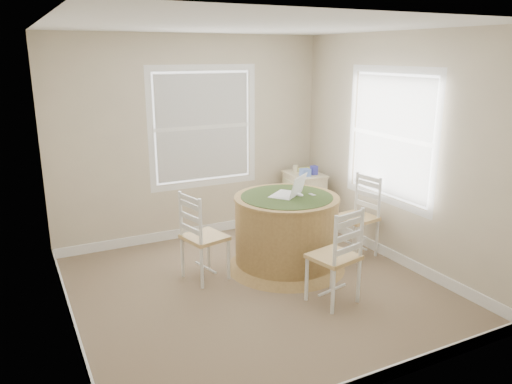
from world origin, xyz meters
TOP-DOWN VIEW (x-y plane):
  - room at (0.17, 0.16)m, footprint 3.64×3.64m
  - round_table at (0.56, 0.35)m, footprint 1.35×1.35m
  - chair_left at (-0.36, 0.49)m, footprint 0.49×0.50m
  - chair_near at (0.55, -0.57)m, footprint 0.50×0.48m
  - chair_right at (1.50, 0.28)m, footprint 0.45×0.47m
  - laptop at (0.59, 0.37)m, footprint 0.48×0.48m
  - mouse at (0.71, 0.31)m, footprint 0.07×0.11m
  - phone at (0.85, 0.27)m, footprint 0.05×0.09m
  - keys at (0.77, 0.44)m, footprint 0.06×0.05m
  - corner_chest at (1.47, 1.41)m, footprint 0.47×0.61m
  - tissue_box at (1.39, 1.28)m, footprint 0.13×0.13m
  - box_yellow at (1.51, 1.47)m, footprint 0.16×0.11m
  - box_blue at (1.55, 1.30)m, footprint 0.08×0.08m
  - cup_cream at (1.41, 1.56)m, footprint 0.07×0.07m

SIDE VIEW (x-z plane):
  - corner_chest at x=1.47m, z-range 0.00..0.78m
  - round_table at x=0.56m, z-range 0.03..0.88m
  - chair_left at x=-0.36m, z-range 0.00..0.95m
  - chair_near at x=0.55m, z-range 0.00..0.95m
  - chair_right at x=1.50m, z-range 0.00..0.95m
  - box_yellow at x=1.51m, z-range 0.78..0.84m
  - cup_cream at x=1.41m, z-range 0.78..0.87m
  - tissue_box at x=1.39m, z-range 0.78..0.88m
  - box_blue at x=1.55m, z-range 0.78..0.90m
  - phone at x=0.85m, z-range 0.83..0.85m
  - keys at x=0.77m, z-range 0.83..0.85m
  - mouse at x=0.71m, z-range 0.83..0.87m
  - laptop at x=0.59m, z-range 0.74..1.00m
  - room at x=0.17m, z-range -0.02..2.62m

